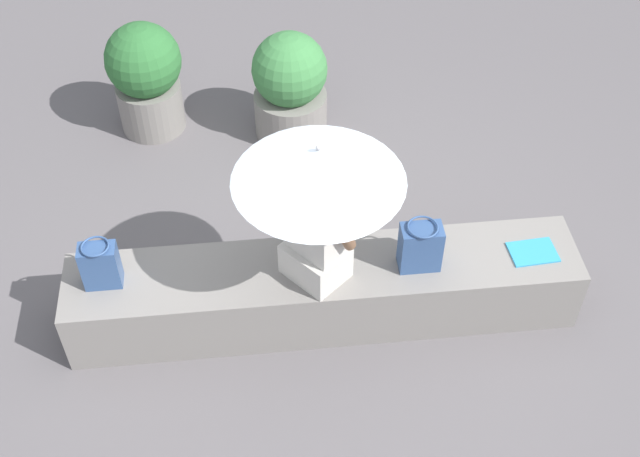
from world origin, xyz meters
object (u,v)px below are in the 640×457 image
(person_seated, at_px, (315,227))
(parasol, at_px, (319,166))
(tote_bag_canvas, at_px, (420,247))
(magazine, at_px, (533,252))
(handbag_black, at_px, (100,265))
(planter_near, at_px, (146,76))
(planter_far, at_px, (290,86))

(person_seated, bearing_deg, parasol, -73.73)
(tote_bag_canvas, distance_m, magazine, 0.72)
(handbag_black, xyz_separation_m, planter_near, (0.15, 2.02, -0.13))
(handbag_black, bearing_deg, parasol, -4.78)
(magazine, xyz_separation_m, planter_far, (-1.32, 1.87, -0.03))
(handbag_black, relative_size, tote_bag_canvas, 0.96)
(parasol, height_order, tote_bag_canvas, parasol)
(magazine, distance_m, planter_near, 3.16)
(person_seated, height_order, parasol, parasol)
(handbag_black, bearing_deg, tote_bag_canvas, -1.75)
(handbag_black, relative_size, planter_far, 0.36)
(handbag_black, height_order, tote_bag_canvas, tote_bag_canvas)
(person_seated, distance_m, tote_bag_canvas, 0.65)
(magazine, bearing_deg, person_seated, 177.26)
(parasol, distance_m, tote_bag_canvas, 0.94)
(tote_bag_canvas, height_order, planter_near, planter_near)
(person_seated, xyz_separation_m, handbag_black, (-1.23, 0.06, -0.24))
(parasol, bearing_deg, planter_near, 117.13)
(handbag_black, distance_m, planter_near, 2.03)
(magazine, bearing_deg, handbag_black, 175.44)
(tote_bag_canvas, bearing_deg, parasol, -175.45)
(parasol, distance_m, planter_near, 2.54)
(person_seated, relative_size, planter_far, 1.04)
(parasol, relative_size, tote_bag_canvas, 3.11)
(planter_near, height_order, planter_far, planter_near)
(parasol, distance_m, magazine, 1.57)
(planter_far, bearing_deg, person_seated, -89.98)
(parasol, height_order, handbag_black, parasol)
(tote_bag_canvas, distance_m, planter_near, 2.68)
(person_seated, distance_m, parasol, 0.50)
(planter_near, xyz_separation_m, planter_far, (1.08, -0.19, -0.04))
(handbag_black, bearing_deg, planter_near, 85.73)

